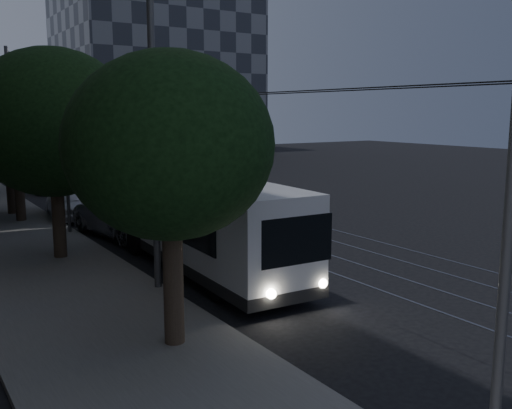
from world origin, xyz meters
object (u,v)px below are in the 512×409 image
object	(u,v)px
car_white_c	(33,176)
pickup_silver	(130,217)
streetlamp_near	(166,66)
trolleybus	(193,217)
streetlamp_far	(17,107)
car_white_b	(51,181)
car_white_d	(28,171)
car_white_a	(68,203)

from	to	relation	value
car_white_c	pickup_silver	bearing A→B (deg)	-84.71
car_white_c	streetlamp_near	xyz separation A→B (m)	(-1.53, -25.89, 5.63)
trolleybus	streetlamp_far	xyz separation A→B (m)	(-1.81, 19.29, 3.78)
pickup_silver	car_white_b	distance (m)	15.55
car_white_b	streetlamp_near	size ratio (longest dim) A/B	0.44
car_white_c	car_white_b	bearing A→B (deg)	-74.54
streetlamp_near	trolleybus	bearing A→B (deg)	50.17
pickup_silver	streetlamp_far	size ratio (longest dim) A/B	0.66
car_white_d	streetlamp_near	distance (m)	30.89
pickup_silver	streetlamp_near	distance (m)	9.49
streetlamp_far	car_white_d	bearing A→B (deg)	76.65
car_white_b	trolleybus	bearing A→B (deg)	-77.97
car_white_a	streetlamp_near	world-z (taller)	streetlamp_near
car_white_b	car_white_c	distance (m)	2.89
car_white_b	car_white_d	xyz separation A→B (m)	(0.03, 7.24, 0.03)
car_white_c	streetlamp_far	bearing A→B (deg)	-104.04
pickup_silver	car_white_a	xyz separation A→B (m)	(-1.08, 5.55, -0.05)
car_white_b	car_white_d	distance (m)	7.24
car_white_b	streetlamp_far	world-z (taller)	streetlamp_far
car_white_d	streetlamp_near	bearing A→B (deg)	-113.84
pickup_silver	car_white_c	size ratio (longest dim) A/B	1.25
trolleybus	car_white_c	distance (m)	23.77
streetlamp_far	car_white_c	bearing A→B (deg)	70.76
pickup_silver	car_white_d	xyz separation A→B (m)	(0.52, 22.78, -0.10)
streetlamp_near	streetlamp_far	bearing A→B (deg)	90.07
car_white_c	streetlamp_far	distance (m)	6.62
car_white_c	car_white_d	xyz separation A→B (m)	(0.55, 4.40, -0.06)
pickup_silver	car_white_b	size ratio (longest dim) A/B	1.25
car_white_a	car_white_c	size ratio (longest dim) A/B	0.96
pickup_silver	car_white_a	world-z (taller)	pickup_silver
car_white_a	streetlamp_near	distance (m)	14.23
trolleybus	pickup_silver	distance (m)	5.43
car_white_a	streetlamp_near	size ratio (longest dim) A/B	0.42
car_white_a	streetlamp_near	xyz separation A→B (m)	(-0.48, -13.05, 5.64)
streetlamp_far	trolleybus	bearing A→B (deg)	-84.63
car_white_b	car_white_d	bearing A→B (deg)	102.47
car_white_a	car_white_d	bearing A→B (deg)	92.88
streetlamp_near	streetlamp_far	size ratio (longest dim) A/B	1.21
car_white_d	streetlamp_far	distance (m)	10.24
streetlamp_near	streetlamp_far	world-z (taller)	streetlamp_near
pickup_silver	car_white_c	distance (m)	18.38
car_white_b	car_white_c	world-z (taller)	car_white_c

